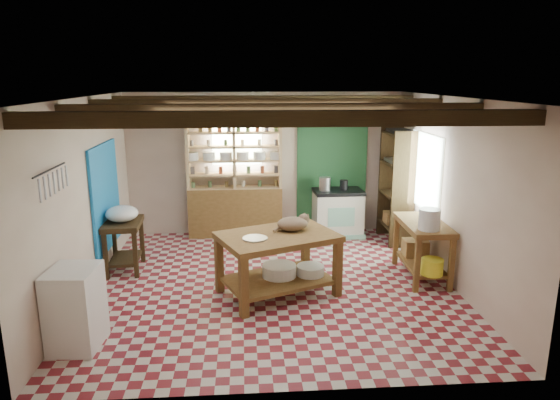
{
  "coord_description": "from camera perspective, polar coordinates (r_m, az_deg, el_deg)",
  "views": [
    {
      "loc": [
        -0.38,
        -6.58,
        2.86
      ],
      "look_at": [
        0.12,
        0.3,
        1.15
      ],
      "focal_mm": 32.0,
      "sensor_mm": 36.0,
      "label": 1
    }
  ],
  "objects": [
    {
      "name": "ceiling",
      "position": [
        6.59,
        -0.9,
        11.64
      ],
      "size": [
        5.0,
        5.0,
        0.02
      ],
      "primitive_type": "cube",
      "color": "#4F4F55",
      "rests_on": "wall_back"
    },
    {
      "name": "right_counter",
      "position": [
        7.57,
        15.91,
        -5.49
      ],
      "size": [
        0.62,
        1.18,
        0.84
      ],
      "primitive_type": "cube",
      "rotation": [
        0.0,
        0.0,
        -0.03
      ],
      "color": "brown",
      "rests_on": "floor"
    },
    {
      "name": "basin_small",
      "position": [
        6.9,
        3.49,
        -8.01
      ],
      "size": [
        0.49,
        0.49,
        0.13
      ],
      "primitive_type": "cylinder",
      "rotation": [
        0.0,
        0.0,
        0.4
      ],
      "color": "white",
      "rests_on": "work_table"
    },
    {
      "name": "tall_rack",
      "position": [
        8.98,
        13.13,
        1.59
      ],
      "size": [
        0.4,
        0.86,
        2.0
      ],
      "primitive_type": "cube",
      "color": "#372713",
      "rests_on": "floor"
    },
    {
      "name": "stove",
      "position": [
        9.22,
        6.6,
        -1.47
      ],
      "size": [
        0.9,
        0.63,
        0.86
      ],
      "primitive_type": "cube",
      "rotation": [
        0.0,
        0.0,
        0.04
      ],
      "color": "beige",
      "rests_on": "floor"
    },
    {
      "name": "wall_front",
      "position": [
        4.38,
        1.09,
        -6.97
      ],
      "size": [
        5.0,
        0.04,
        2.6
      ],
      "primitive_type": "cube",
      "color": "beige",
      "rests_on": "floor"
    },
    {
      "name": "kettle_left",
      "position": [
        9.03,
        5.15,
        1.86
      ],
      "size": [
        0.22,
        0.22,
        0.24
      ],
      "primitive_type": "cylinder",
      "rotation": [
        0.0,
        0.0,
        0.04
      ],
      "color": "#A6A6AD",
      "rests_on": "stove"
    },
    {
      "name": "prep_table",
      "position": [
        7.89,
        -17.36,
        -5.02
      ],
      "size": [
        0.56,
        0.79,
        0.77
      ],
      "primitive_type": "cube",
      "rotation": [
        0.0,
        0.0,
        0.05
      ],
      "color": "#372713",
      "rests_on": "floor"
    },
    {
      "name": "floor",
      "position": [
        7.19,
        -0.82,
        -9.64
      ],
      "size": [
        5.0,
        5.0,
        0.02
      ],
      "primitive_type": "cube",
      "color": "maroon",
      "rests_on": "ground"
    },
    {
      "name": "enamel_bowl",
      "position": [
        7.75,
        -17.63,
        -1.49
      ],
      "size": [
        0.5,
        0.5,
        0.24
      ],
      "primitive_type": "ellipsoid",
      "rotation": [
        0.0,
        0.0,
        0.05
      ],
      "color": "white",
      "rests_on": "prep_table"
    },
    {
      "name": "basin_large",
      "position": [
        6.83,
        -0.08,
        -8.06
      ],
      "size": [
        0.6,
        0.6,
        0.16
      ],
      "primitive_type": "cylinder",
      "rotation": [
        0.0,
        0.0,
        0.4
      ],
      "color": "white",
      "rests_on": "work_table"
    },
    {
      "name": "ceiling_beams",
      "position": [
        6.6,
        -0.89,
        10.6
      ],
      "size": [
        5.0,
        3.8,
        0.15
      ],
      "primitive_type": "cube",
      "color": "#372713",
      "rests_on": "ceiling"
    },
    {
      "name": "blue_wall_patch",
      "position": [
        7.96,
        -19.3,
        0.33
      ],
      "size": [
        0.04,
        1.4,
        1.6
      ],
      "primitive_type": "cube",
      "color": "#1872BA",
      "rests_on": "wall_left"
    },
    {
      "name": "white_bucket",
      "position": [
        7.07,
        16.71,
        -2.12
      ],
      "size": [
        0.3,
        0.3,
        0.29
      ],
      "primitive_type": "cylinder",
      "rotation": [
        0.0,
        0.0,
        -0.03
      ],
      "color": "white",
      "rests_on": "right_counter"
    },
    {
      "name": "wicker_basket",
      "position": [
        7.86,
        15.2,
        -5.27
      ],
      "size": [
        0.36,
        0.29,
        0.25
      ],
      "primitive_type": "cube",
      "rotation": [
        0.0,
        0.0,
        -0.03
      ],
      "color": "olive",
      "rests_on": "right_counter"
    },
    {
      "name": "window_right",
      "position": [
        8.23,
        16.24,
        3.13
      ],
      "size": [
        0.02,
        1.3,
        1.2
      ],
      "primitive_type": "cube",
      "color": "beige",
      "rests_on": "wall_right"
    },
    {
      "name": "wall_right",
      "position": [
        7.35,
        19.0,
        0.88
      ],
      "size": [
        0.04,
        5.0,
        2.6
      ],
      "primitive_type": "cube",
      "color": "beige",
      "rests_on": "floor"
    },
    {
      "name": "kettle_right",
      "position": [
        9.12,
        7.3,
        1.72
      ],
      "size": [
        0.15,
        0.15,
        0.18
      ],
      "primitive_type": "cylinder",
      "rotation": [
        0.0,
        0.0,
        0.04
      ],
      "color": "black",
      "rests_on": "stove"
    },
    {
      "name": "wall_left",
      "position": [
        7.08,
        -21.49,
        0.19
      ],
      "size": [
        0.04,
        5.0,
        2.6
      ],
      "primitive_type": "cube",
      "color": "beige",
      "rests_on": "floor"
    },
    {
      "name": "steel_tray",
      "position": [
        6.4,
        -2.88,
        -4.39
      ],
      "size": [
        0.42,
        0.42,
        0.02
      ],
      "primitive_type": "cylinder",
      "rotation": [
        0.0,
        0.0,
        0.4
      ],
      "color": "#A6A6AD",
      "rests_on": "work_table"
    },
    {
      "name": "yellow_tub",
      "position": [
        7.2,
        16.98,
        -7.3
      ],
      "size": [
        0.31,
        0.31,
        0.22
      ],
      "primitive_type": "cylinder",
      "rotation": [
        0.0,
        0.0,
        -0.03
      ],
      "color": "yellow",
      "rests_on": "right_counter"
    },
    {
      "name": "work_table",
      "position": [
        6.73,
        -0.27,
        -7.34
      ],
      "size": [
        1.76,
        1.49,
        0.84
      ],
      "primitive_type": "cube",
      "rotation": [
        0.0,
        0.0,
        0.4
      ],
      "color": "brown",
      "rests_on": "floor"
    },
    {
      "name": "wall_back",
      "position": [
        9.22,
        -1.78,
        4.15
      ],
      "size": [
        5.0,
        0.04,
        2.6
      ],
      "primitive_type": "cube",
      "color": "beige",
      "rests_on": "floor"
    },
    {
      "name": "pot_rack",
      "position": [
        8.81,
        6.58,
        9.39
      ],
      "size": [
        0.86,
        0.12,
        0.36
      ],
      "primitive_type": "cube",
      "color": "black",
      "rests_on": "ceiling"
    },
    {
      "name": "utensil_rail",
      "position": [
        5.86,
        -24.7,
        1.99
      ],
      "size": [
        0.06,
        0.9,
        0.28
      ],
      "primitive_type": "cube",
      "color": "black",
      "rests_on": "wall_left"
    },
    {
      "name": "white_cabinet",
      "position": [
        5.91,
        -22.35,
        -11.34
      ],
      "size": [
        0.53,
        0.63,
        0.89
      ],
      "primitive_type": "cube",
      "rotation": [
        0.0,
        0.0,
        -0.07
      ],
      "color": "white",
      "rests_on": "floor"
    },
    {
      "name": "cat",
      "position": [
        6.71,
        1.44,
        -2.75
      ],
      "size": [
        0.52,
        0.49,
        0.19
      ],
      "primitive_type": "ellipsoid",
      "rotation": [
        0.0,
        0.0,
        0.57
      ],
      "color": "#83674C",
      "rests_on": "work_table"
    },
    {
      "name": "green_wall_patch",
      "position": [
        9.33,
        5.94,
        3.9
      ],
      "size": [
        1.3,
        0.04,
        2.3
      ],
      "primitive_type": "cube",
      "color": "#20502A",
      "rests_on": "wall_back"
    },
    {
      "name": "window_back",
      "position": [
        9.13,
        -4.95,
        6.55
      ],
      "size": [
        0.9,
        0.02,
        0.8
      ],
      "primitive_type": "cube",
      "color": "beige",
      "rests_on": "wall_back"
    },
    {
      "name": "shelving_unit",
      "position": [
        9.06,
        -5.19,
        2.65
      ],
      "size": [
        1.7,
        0.34,
        2.2
      ],
      "primitive_type": "cube",
      "color": "tan",
      "rests_on": "floor"
    }
  ]
}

